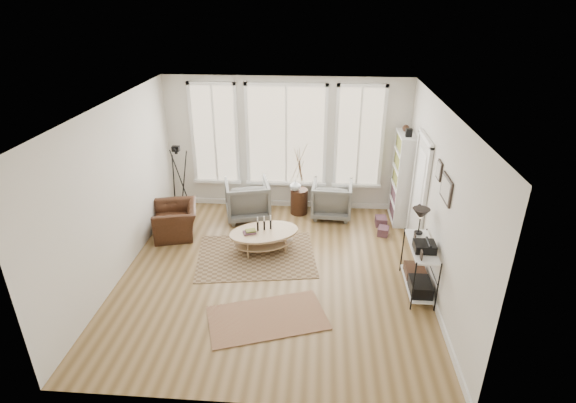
# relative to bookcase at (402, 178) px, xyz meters

# --- Properties ---
(room) EXTENTS (5.50, 5.54, 2.90)m
(room) POSITION_rel_bookcase_xyz_m (-2.42, -2.20, 0.47)
(room) COLOR olive
(room) RESTS_ON ground
(bay_window) EXTENTS (4.14, 0.12, 2.24)m
(bay_window) POSITION_rel_bookcase_xyz_m (-2.44, 0.49, 0.65)
(bay_window) COLOR #D5B984
(bay_window) RESTS_ON ground
(door) EXTENTS (0.09, 1.06, 2.22)m
(door) POSITION_rel_bookcase_xyz_m (0.13, -1.08, 0.17)
(door) COLOR silver
(door) RESTS_ON ground
(bookcase) EXTENTS (0.31, 0.85, 2.06)m
(bookcase) POSITION_rel_bookcase_xyz_m (0.00, 0.00, 0.00)
(bookcase) COLOR white
(bookcase) RESTS_ON ground
(low_shelf) EXTENTS (0.38, 1.08, 1.30)m
(low_shelf) POSITION_rel_bookcase_xyz_m (-0.06, -2.52, -0.44)
(low_shelf) COLOR white
(low_shelf) RESTS_ON ground
(wall_art) EXTENTS (0.04, 0.88, 0.44)m
(wall_art) POSITION_rel_bookcase_xyz_m (0.14, -2.49, 0.92)
(wall_art) COLOR black
(wall_art) RESTS_ON ground
(rug_main) EXTENTS (2.35, 1.91, 0.01)m
(rug_main) POSITION_rel_bookcase_xyz_m (-2.82, -1.71, -0.95)
(rug_main) COLOR brown
(rug_main) RESTS_ON ground
(rug_runner) EXTENTS (1.95, 1.47, 0.01)m
(rug_runner) POSITION_rel_bookcase_xyz_m (-2.41, -3.43, -0.94)
(rug_runner) COLOR brown
(rug_runner) RESTS_ON ground
(coffee_table) EXTENTS (1.50, 1.23, 0.60)m
(coffee_table) POSITION_rel_bookcase_xyz_m (-2.70, -1.49, -0.64)
(coffee_table) COLOR tan
(coffee_table) RESTS_ON ground
(armchair_left) EXTENTS (1.10, 1.12, 0.84)m
(armchair_left) POSITION_rel_bookcase_xyz_m (-3.22, -0.13, -0.54)
(armchair_left) COLOR slate
(armchair_left) RESTS_ON ground
(armchair_right) EXTENTS (0.89, 0.91, 0.78)m
(armchair_right) POSITION_rel_bookcase_xyz_m (-1.42, 0.07, -0.56)
(armchair_right) COLOR slate
(armchair_right) RESTS_ON ground
(side_table) EXTENTS (0.37, 0.37, 1.57)m
(side_table) POSITION_rel_bookcase_xyz_m (-2.13, 0.14, -0.20)
(side_table) COLOR #381E12
(side_table) RESTS_ON ground
(vase) EXTENTS (0.26, 0.26, 0.24)m
(vase) POSITION_rel_bookcase_xyz_m (-2.21, 0.11, -0.27)
(vase) COLOR silver
(vase) RESTS_ON side_table
(accent_chair) EXTENTS (1.14, 1.06, 0.62)m
(accent_chair) POSITION_rel_bookcase_xyz_m (-4.53, -0.99, -0.65)
(accent_chair) COLOR #381E12
(accent_chair) RESTS_ON ground
(tripod_camera) EXTENTS (0.55, 0.55, 1.55)m
(tripod_camera) POSITION_rel_bookcase_xyz_m (-4.69, -0.07, -0.24)
(tripod_camera) COLOR black
(tripod_camera) RESTS_ON ground
(book_stack_near) EXTENTS (0.22, 0.28, 0.18)m
(book_stack_near) POSITION_rel_bookcase_xyz_m (-0.39, -0.30, -0.87)
(book_stack_near) COLOR maroon
(book_stack_near) RESTS_ON ground
(book_stack_far) EXTENTS (0.26, 0.30, 0.17)m
(book_stack_far) POSITION_rel_bookcase_xyz_m (-0.39, -0.71, -0.87)
(book_stack_far) COLOR maroon
(book_stack_far) RESTS_ON ground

